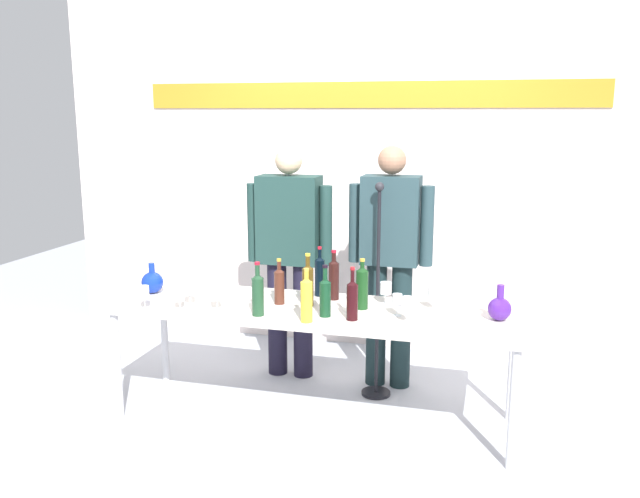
{
  "coord_description": "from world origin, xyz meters",
  "views": [
    {
      "loc": [
        1.07,
        -3.76,
        1.91
      ],
      "look_at": [
        0.0,
        0.15,
        1.07
      ],
      "focal_mm": 37.2,
      "sensor_mm": 36.0,
      "label": 1
    }
  ],
  "objects_px": {
    "wine_glass_left_1": "(144,293)",
    "wine_bottle_8": "(334,278)",
    "wine_glass_right_0": "(397,300)",
    "microphone_stand": "(377,327)",
    "wine_bottle_5": "(352,299)",
    "wine_glass_left_2": "(179,292)",
    "wine_glass_right_3": "(434,293)",
    "wine_glass_right_1": "(386,289)",
    "wine_bottle_1": "(308,283)",
    "presenter_left": "(289,247)",
    "display_table": "(314,315)",
    "wine_glass_left_0": "(216,277)",
    "wine_bottle_2": "(325,295)",
    "wine_bottle_3": "(362,286)",
    "wine_bottle_0": "(320,275)",
    "wine_bottle_4": "(306,298)",
    "wine_bottle_7": "(258,293)",
    "decanter_blue_left": "(152,282)",
    "decanter_blue_right": "(500,308)",
    "wine_bottle_6": "(279,285)",
    "wine_glass_left_3": "(189,287)",
    "wine_glass_right_2": "(407,304)",
    "presenter_right": "(390,253)"
  },
  "relations": [
    {
      "from": "wine_bottle_7",
      "to": "wine_bottle_2",
      "type": "bearing_deg",
      "value": 12.5
    },
    {
      "from": "decanter_blue_left",
      "to": "wine_bottle_0",
      "type": "bearing_deg",
      "value": 11.97
    },
    {
      "from": "decanter_blue_right",
      "to": "wine_bottle_1",
      "type": "bearing_deg",
      "value": -179.54
    },
    {
      "from": "wine_bottle_8",
      "to": "wine_bottle_1",
      "type": "bearing_deg",
      "value": -123.25
    },
    {
      "from": "decanter_blue_right",
      "to": "wine_glass_left_1",
      "type": "xyz_separation_m",
      "value": [
        -2.09,
        -0.33,
        0.03
      ]
    },
    {
      "from": "wine_bottle_7",
      "to": "wine_glass_left_3",
      "type": "xyz_separation_m",
      "value": [
        -0.48,
        0.09,
        -0.02
      ]
    },
    {
      "from": "wine_bottle_0",
      "to": "wine_glass_left_0",
      "type": "relative_size",
      "value": 2.46
    },
    {
      "from": "wine_bottle_2",
      "to": "wine_glass_right_2",
      "type": "height_order",
      "value": "wine_bottle_2"
    },
    {
      "from": "presenter_left",
      "to": "wine_glass_left_0",
      "type": "xyz_separation_m",
      "value": [
        -0.37,
        -0.44,
        -0.13
      ]
    },
    {
      "from": "wine_bottle_0",
      "to": "wine_glass_left_1",
      "type": "relative_size",
      "value": 2.3
    },
    {
      "from": "wine_bottle_3",
      "to": "wine_glass_right_1",
      "type": "relative_size",
      "value": 2.26
    },
    {
      "from": "wine_bottle_3",
      "to": "wine_bottle_0",
      "type": "bearing_deg",
      "value": 146.89
    },
    {
      "from": "decanter_blue_left",
      "to": "wine_glass_left_0",
      "type": "height_order",
      "value": "decanter_blue_left"
    },
    {
      "from": "wine_glass_right_1",
      "to": "wine_bottle_2",
      "type": "bearing_deg",
      "value": -130.18
    },
    {
      "from": "wine_bottle_6",
      "to": "wine_bottle_7",
      "type": "xyz_separation_m",
      "value": [
        -0.04,
        -0.26,
        0.01
      ]
    },
    {
      "from": "display_table",
      "to": "wine_glass_right_2",
      "type": "xyz_separation_m",
      "value": [
        0.6,
        -0.15,
        0.16
      ]
    },
    {
      "from": "wine_bottle_5",
      "to": "microphone_stand",
      "type": "bearing_deg",
      "value": 87.02
    },
    {
      "from": "decanter_blue_left",
      "to": "wine_glass_left_0",
      "type": "xyz_separation_m",
      "value": [
        0.38,
        0.17,
        0.02
      ]
    },
    {
      "from": "display_table",
      "to": "wine_bottle_5",
      "type": "xyz_separation_m",
      "value": [
        0.28,
        -0.18,
        0.18
      ]
    },
    {
      "from": "wine_bottle_1",
      "to": "wine_bottle_2",
      "type": "distance_m",
      "value": 0.24
    },
    {
      "from": "wine_glass_left_1",
      "to": "microphone_stand",
      "type": "xyz_separation_m",
      "value": [
        1.3,
        0.75,
        -0.34
      ]
    },
    {
      "from": "wine_bottle_6",
      "to": "microphone_stand",
      "type": "xyz_separation_m",
      "value": [
        0.54,
        0.44,
        -0.37
      ]
    },
    {
      "from": "wine_bottle_5",
      "to": "wine_glass_right_1",
      "type": "bearing_deg",
      "value": 71.05
    },
    {
      "from": "wine_bottle_8",
      "to": "wine_bottle_0",
      "type": "bearing_deg",
      "value": 152.28
    },
    {
      "from": "wine_glass_left_2",
      "to": "wine_glass_right_0",
      "type": "distance_m",
      "value": 1.3
    },
    {
      "from": "wine_bottle_8",
      "to": "wine_glass_left_3",
      "type": "xyz_separation_m",
      "value": [
        -0.83,
        -0.36,
        -0.03
      ]
    },
    {
      "from": "decanter_blue_right",
      "to": "presenter_right",
      "type": "height_order",
      "value": "presenter_right"
    },
    {
      "from": "wine_bottle_2",
      "to": "wine_bottle_8",
      "type": "distance_m",
      "value": 0.36
    },
    {
      "from": "wine_bottle_7",
      "to": "decanter_blue_left",
      "type": "bearing_deg",
      "value": 161.96
    },
    {
      "from": "presenter_left",
      "to": "wine_glass_left_1",
      "type": "bearing_deg",
      "value": -123.45
    },
    {
      "from": "presenter_left",
      "to": "presenter_right",
      "type": "height_order",
      "value": "presenter_right"
    },
    {
      "from": "wine_glass_right_0",
      "to": "microphone_stand",
      "type": "height_order",
      "value": "microphone_stand"
    },
    {
      "from": "wine_glass_right_0",
      "to": "microphone_stand",
      "type": "xyz_separation_m",
      "value": [
        -0.2,
        0.49,
        -0.34
      ]
    },
    {
      "from": "wine_glass_left_0",
      "to": "wine_glass_left_3",
      "type": "bearing_deg",
      "value": -93.43
    },
    {
      "from": "presenter_left",
      "to": "wine_bottle_8",
      "type": "relative_size",
      "value": 5.19
    },
    {
      "from": "decanter_blue_right",
      "to": "wine_glass_right_3",
      "type": "relative_size",
      "value": 1.53
    },
    {
      "from": "wine_glass_right_0",
      "to": "wine_glass_right_3",
      "type": "xyz_separation_m",
      "value": [
        0.19,
        0.19,
        0.01
      ]
    },
    {
      "from": "wine_bottle_2",
      "to": "wine_bottle_7",
      "type": "bearing_deg",
      "value": -167.5
    },
    {
      "from": "wine_glass_left_1",
      "to": "wine_bottle_8",
      "type": "bearing_deg",
      "value": 25.3
    },
    {
      "from": "wine_glass_right_1",
      "to": "wine_bottle_1",
      "type": "bearing_deg",
      "value": -159.38
    },
    {
      "from": "wine_bottle_6",
      "to": "wine_bottle_5",
      "type": "bearing_deg",
      "value": -21.35
    },
    {
      "from": "wine_bottle_3",
      "to": "wine_glass_right_0",
      "type": "height_order",
      "value": "wine_bottle_3"
    },
    {
      "from": "wine_bottle_8",
      "to": "wine_glass_left_0",
      "type": "distance_m",
      "value": 0.81
    },
    {
      "from": "wine_bottle_0",
      "to": "wine_bottle_4",
      "type": "height_order",
      "value": "wine_bottle_0"
    },
    {
      "from": "wine_bottle_3",
      "to": "wine_bottle_5",
      "type": "distance_m",
      "value": 0.23
    },
    {
      "from": "wine_glass_left_2",
      "to": "wine_glass_right_3",
      "type": "relative_size",
      "value": 1.15
    },
    {
      "from": "decanter_blue_right",
      "to": "wine_glass_right_0",
      "type": "relative_size",
      "value": 1.6
    },
    {
      "from": "wine_bottle_1",
      "to": "wine_bottle_3",
      "type": "xyz_separation_m",
      "value": [
        0.33,
        0.03,
        -0.0
      ]
    },
    {
      "from": "wine_bottle_5",
      "to": "wine_bottle_7",
      "type": "relative_size",
      "value": 0.97
    },
    {
      "from": "microphone_stand",
      "to": "wine_glass_left_1",
      "type": "bearing_deg",
      "value": -150.03
    }
  ]
}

